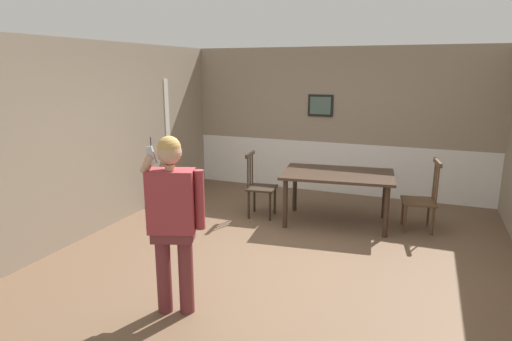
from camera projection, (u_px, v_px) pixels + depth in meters
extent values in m
plane|color=brown|center=(284.00, 255.00, 5.42)|extent=(6.76, 6.76, 0.00)
cube|color=gray|center=(338.00, 95.00, 7.79)|extent=(5.60, 0.12, 1.71)
cube|color=white|center=(335.00, 167.00, 8.10)|extent=(5.60, 0.14, 0.95)
cube|color=white|center=(336.00, 142.00, 7.97)|extent=(5.60, 0.05, 0.06)
cube|color=black|center=(321.00, 106.00, 7.87)|extent=(0.46, 0.03, 0.39)
cube|color=#4C655B|center=(320.00, 106.00, 7.85)|extent=(0.38, 0.01, 0.31)
cube|color=gray|center=(97.00, 137.00, 6.12)|extent=(0.12, 6.15, 2.66)
cube|color=silver|center=(167.00, 139.00, 7.70)|extent=(0.06, 0.12, 2.10)
cube|color=#38281E|center=(338.00, 174.00, 6.38)|extent=(1.71, 1.19, 0.04)
cylinder|color=#38281E|center=(285.00, 204.00, 6.27)|extent=(0.07, 0.07, 0.73)
cylinder|color=#38281E|center=(386.00, 212.00, 5.92)|extent=(0.07, 0.07, 0.73)
cylinder|color=#38281E|center=(295.00, 189.00, 7.03)|extent=(0.07, 0.07, 0.73)
cylinder|color=#38281E|center=(385.00, 195.00, 6.68)|extent=(0.07, 0.07, 0.73)
cube|color=#2D2319|center=(262.00, 188.00, 6.74)|extent=(0.47, 0.47, 0.03)
cube|color=#2D2319|center=(250.00, 154.00, 6.67)|extent=(0.09, 0.42, 0.06)
cylinder|color=#2D2319|center=(252.00, 168.00, 6.84)|extent=(0.02, 0.02, 0.54)
cylinder|color=#2D2319|center=(250.00, 169.00, 6.72)|extent=(0.02, 0.02, 0.54)
cylinder|color=#2D2319|center=(248.00, 171.00, 6.60)|extent=(0.02, 0.02, 0.54)
cylinder|color=#2D2319|center=(275.00, 200.00, 6.91)|extent=(0.04, 0.04, 0.45)
cylinder|color=#2D2319|center=(270.00, 207.00, 6.59)|extent=(0.04, 0.04, 0.45)
cylinder|color=#2D2319|center=(254.00, 199.00, 7.00)|extent=(0.04, 0.04, 0.45)
cylinder|color=#2D2319|center=(249.00, 205.00, 6.68)|extent=(0.04, 0.04, 0.45)
cube|color=#513823|center=(418.00, 201.00, 6.17)|extent=(0.52, 0.52, 0.03)
cube|color=#513823|center=(438.00, 163.00, 6.00)|extent=(0.11, 0.45, 0.06)
cylinder|color=#513823|center=(438.00, 184.00, 5.93)|extent=(0.02, 0.02, 0.59)
cylinder|color=#513823|center=(436.00, 181.00, 6.06)|extent=(0.02, 0.02, 0.59)
cylinder|color=#513823|center=(434.00, 179.00, 6.19)|extent=(0.02, 0.02, 0.59)
cylinder|color=#513823|center=(406.00, 219.00, 6.09)|extent=(0.04, 0.04, 0.41)
cylinder|color=#513823|center=(403.00, 211.00, 6.43)|extent=(0.04, 0.04, 0.41)
cylinder|color=#513823|center=(433.00, 221.00, 6.01)|extent=(0.04, 0.04, 0.41)
cylinder|color=#513823|center=(428.00, 213.00, 6.36)|extent=(0.04, 0.04, 0.41)
cylinder|color=brown|center=(186.00, 272.00, 4.07)|extent=(0.14, 0.14, 0.82)
cylinder|color=brown|center=(164.00, 272.00, 4.08)|extent=(0.14, 0.14, 0.82)
cube|color=brown|center=(173.00, 234.00, 3.99)|extent=(0.43, 0.33, 0.12)
cube|color=#993338|center=(172.00, 201.00, 3.92)|extent=(0.48, 0.36, 0.58)
cylinder|color=#993338|center=(200.00, 200.00, 3.90)|extent=(0.09, 0.09, 0.55)
cylinder|color=tan|center=(148.00, 164.00, 3.83)|extent=(0.16, 0.08, 0.20)
cylinder|color=tan|center=(170.00, 167.00, 3.84)|extent=(0.09, 0.09, 0.05)
sphere|color=tan|center=(169.00, 152.00, 3.81)|extent=(0.22, 0.22, 0.22)
sphere|color=tan|center=(169.00, 148.00, 3.80)|extent=(0.21, 0.21, 0.21)
cube|color=#B7B7BC|center=(151.00, 155.00, 3.79)|extent=(0.09, 0.06, 0.17)
cylinder|color=black|center=(151.00, 142.00, 3.76)|extent=(0.01, 0.01, 0.08)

